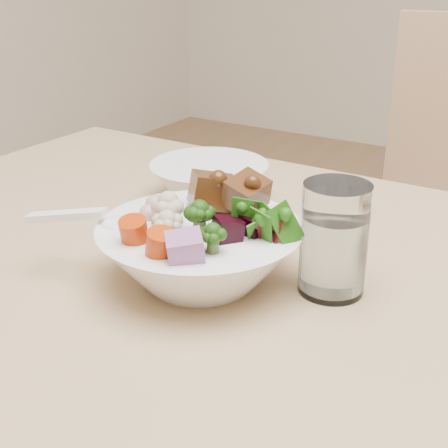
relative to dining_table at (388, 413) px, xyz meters
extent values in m
cube|color=tan|center=(0.00, 0.00, 0.05)|extent=(1.57, 0.90, 0.04)
cylinder|color=tan|center=(-0.69, 0.37, -0.31)|extent=(0.06, 0.06, 0.69)
cylinder|color=tan|center=(-0.16, 0.43, -0.43)|extent=(0.04, 0.04, 0.45)
cylinder|color=tan|center=(-0.23, 0.79, -0.43)|extent=(0.04, 0.04, 0.45)
sphere|color=black|center=(-0.21, 0.00, 0.15)|extent=(0.04, 0.04, 0.04)
sphere|color=#BFB290|center=(-0.25, -0.01, 0.15)|extent=(0.04, 0.04, 0.04)
cube|color=black|center=(-0.17, 0.03, 0.15)|extent=(0.04, 0.04, 0.03)
cube|color=#985C95|center=(-0.19, -0.06, 0.15)|extent=(0.05, 0.05, 0.04)
cylinder|color=red|center=(-0.26, -0.05, 0.15)|extent=(0.04, 0.04, 0.03)
sphere|color=tan|center=(-0.28, 0.00, 0.14)|extent=(0.02, 0.02, 0.02)
ellipsoid|color=white|center=(-0.30, -0.03, 0.14)|extent=(0.06, 0.05, 0.02)
cube|color=white|center=(-0.36, -0.05, 0.14)|extent=(0.09, 0.04, 0.02)
cylinder|color=white|center=(-0.09, 0.07, 0.13)|extent=(0.07, 0.07, 0.12)
cylinder|color=silver|center=(-0.09, 0.07, 0.12)|extent=(0.06, 0.06, 0.08)
camera|label=1|loc=(0.11, -0.49, 0.40)|focal=50.00mm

